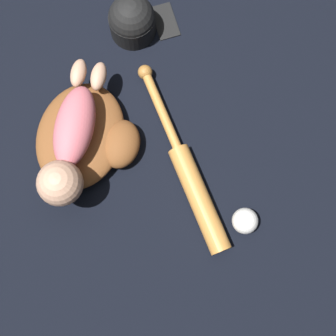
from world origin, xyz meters
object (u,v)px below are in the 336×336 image
at_px(baby_figure, 70,145).
at_px(baseball_bat, 191,179).
at_px(baseball_glove, 87,137).
at_px(baseball, 245,221).
at_px(baseball_cap, 132,20).

distance_m(baby_figure, baseball_bat, 0.33).
height_order(baseball_glove, baseball, baseball_glove).
bearing_deg(baseball_bat, baseball_cap, -153.31).
bearing_deg(baby_figure, baseball, 75.19).
bearing_deg(baby_figure, baseball_glove, 157.11).
bearing_deg(baseball_bat, baby_figure, -95.12).
distance_m(baseball_glove, baseball_cap, 0.36).
relative_size(baseball_glove, baseball, 4.69).
relative_size(baby_figure, baseball, 5.87).
relative_size(baseball_glove, baseball_cap, 1.56).
xyz_separation_m(baby_figure, baseball_cap, (-0.40, 0.10, -0.07)).
height_order(baseball_glove, baseball_cap, baseball_cap).
xyz_separation_m(baseball_glove, baseball_bat, (0.08, 0.29, -0.01)).
relative_size(baby_figure, baseball_bat, 0.80).
relative_size(baseball_bat, baseball_cap, 2.43).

